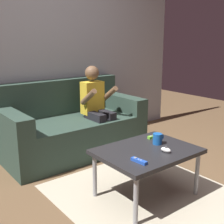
% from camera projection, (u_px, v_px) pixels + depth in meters
% --- Properties ---
extents(ground_plane, '(8.61, 8.61, 0.00)m').
position_uv_depth(ground_plane, '(142.00, 213.00, 2.31)').
color(ground_plane, brown).
extents(wall_back, '(4.31, 0.05, 2.50)m').
position_uv_depth(wall_back, '(34.00, 44.00, 3.41)').
color(wall_back, '#999EA8').
rests_on(wall_back, ground).
extents(couch, '(1.62, 0.80, 0.84)m').
position_uv_depth(couch, '(71.00, 128.00, 3.47)').
color(couch, '#2D4238').
rests_on(couch, ground).
extents(person_seated_on_couch, '(0.35, 0.43, 1.02)m').
position_uv_depth(person_seated_on_couch, '(97.00, 105.00, 3.41)').
color(person_seated_on_couch, black).
rests_on(person_seated_on_couch, ground).
extents(coffee_table, '(0.81, 0.61, 0.42)m').
position_uv_depth(coffee_table, '(147.00, 154.00, 2.47)').
color(coffee_table, '#232326').
rests_on(coffee_table, ground).
extents(area_rug, '(1.39, 1.49, 0.01)m').
position_uv_depth(area_rug, '(146.00, 195.00, 2.56)').
color(area_rug, '#BCB299').
rests_on(area_rug, ground).
extents(game_remote_blue_near_edge, '(0.05, 0.14, 0.03)m').
position_uv_depth(game_remote_blue_near_edge, '(139.00, 161.00, 2.20)').
color(game_remote_blue_near_edge, blue).
rests_on(game_remote_blue_near_edge, coffee_table).
extents(nunchuk_white, '(0.06, 0.10, 0.05)m').
position_uv_depth(nunchuk_white, '(166.00, 150.00, 2.39)').
color(nunchuk_white, white).
rests_on(nunchuk_white, coffee_table).
extents(game_remote_lime_far_corner, '(0.14, 0.05, 0.03)m').
position_uv_depth(game_remote_lime_far_corner, '(154.00, 137.00, 2.74)').
color(game_remote_lime_far_corner, '#72C638').
rests_on(game_remote_lime_far_corner, coffee_table).
extents(coffee_mug, '(0.12, 0.08, 0.09)m').
position_uv_depth(coffee_mug, '(158.00, 139.00, 2.57)').
color(coffee_mug, '#1959B2').
rests_on(coffee_mug, coffee_table).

